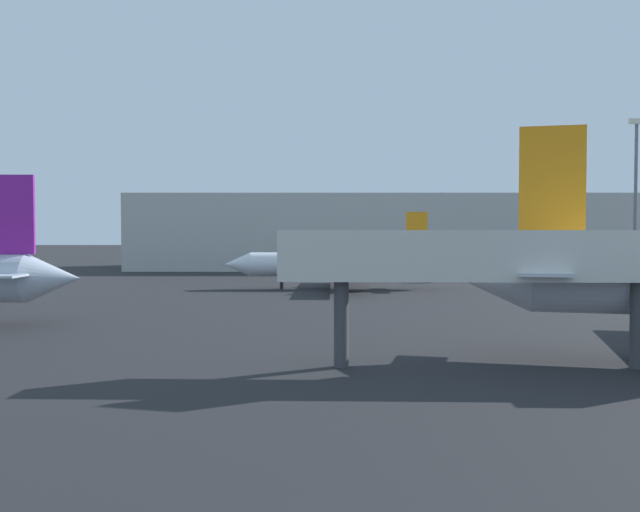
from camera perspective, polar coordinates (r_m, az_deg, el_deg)
airplane_far_left at (r=76.57m, az=1.29°, el=-0.71°), size 25.06×20.70×8.54m
jet_bridge at (r=33.85m, az=16.93°, el=-0.20°), size 22.06×2.87×6.70m
light_mast_right at (r=114.69m, az=24.31°, el=5.15°), size 2.40×0.50×23.27m
terminal_building at (r=120.63m, az=4.56°, el=1.97°), size 82.66×24.01×12.40m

